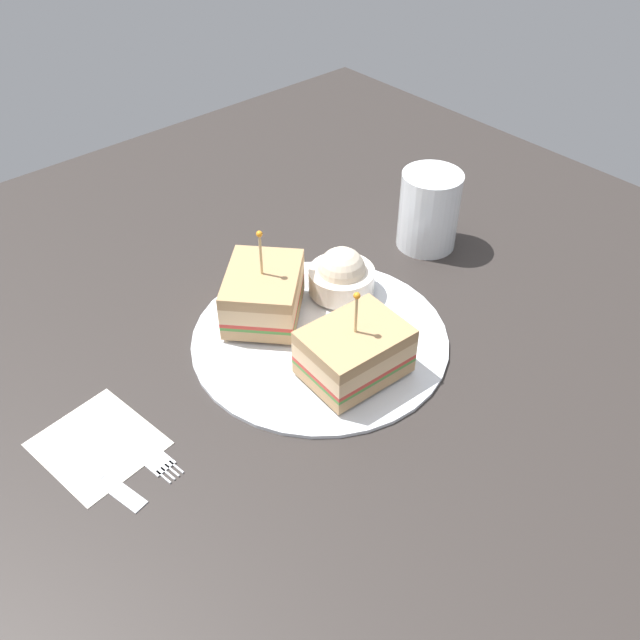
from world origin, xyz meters
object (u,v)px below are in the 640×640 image
at_px(coleslaw_bowl, 342,275).
at_px(napkin, 98,444).
at_px(drink_glass, 428,214).
at_px(plate, 320,337).
at_px(sandwich_half_front, 354,352).
at_px(sandwich_half_back, 263,293).
at_px(knife, 100,476).
at_px(fork, 144,450).

distance_m(coleslaw_bowl, napkin, 0.33).
bearing_deg(drink_glass, napkin, 92.45).
height_order(plate, sandwich_half_front, sandwich_half_front).
distance_m(plate, sandwich_half_back, 0.08).
bearing_deg(plate, knife, 91.56).
distance_m(sandwich_half_front, coleslaw_bowl, 0.14).
bearing_deg(fork, sandwich_half_front, -105.56).
relative_size(sandwich_half_front, knife, 0.86).
bearing_deg(knife, sandwich_half_front, -102.86).
distance_m(plate, knife, 0.28).
height_order(drink_glass, napkin, drink_glass).
height_order(drink_glass, knife, drink_glass).
relative_size(sandwich_half_front, drink_glass, 1.04).
xyz_separation_m(sandwich_half_back, knife, (-0.08, 0.25, -0.04)).
relative_size(sandwich_half_back, coleslaw_bowl, 1.66).
relative_size(sandwich_half_front, napkin, 0.99).
height_order(coleslaw_bowl, drink_glass, drink_glass).
height_order(sandwich_half_front, fork, sandwich_half_front).
bearing_deg(knife, plate, -88.44).
relative_size(plate, napkin, 2.64).
relative_size(drink_glass, napkin, 0.95).
height_order(plate, napkin, plate).
xyz_separation_m(sandwich_half_back, coleslaw_bowl, (-0.03, -0.10, -0.01)).
bearing_deg(fork, drink_glass, -82.92).
bearing_deg(drink_glass, fork, 97.08).
height_order(fork, knife, same).
height_order(sandwich_half_front, knife, sandwich_half_front).
xyz_separation_m(drink_glass, fork, (-0.06, 0.46, -0.04)).
distance_m(drink_glass, fork, 0.47).
height_order(drink_glass, fork, drink_glass).
relative_size(drink_glass, knife, 0.82).
xyz_separation_m(plate, coleslaw_bowl, (0.04, -0.07, 0.03)).
bearing_deg(sandwich_half_front, plate, -10.54).
xyz_separation_m(sandwich_half_back, fork, (-0.08, 0.21, -0.04)).
height_order(plate, coleslaw_bowl, coleslaw_bowl).
relative_size(sandwich_half_front, sandwich_half_back, 0.82).
bearing_deg(drink_glass, sandwich_half_back, 85.55).
xyz_separation_m(sandwich_half_back, drink_glass, (-0.02, -0.26, 0.01)).
relative_size(plate, sandwich_half_back, 2.19).
bearing_deg(coleslaw_bowl, drink_glass, -87.37).
relative_size(sandwich_half_front, coleslaw_bowl, 1.36).
bearing_deg(knife, sandwich_half_back, -72.86).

